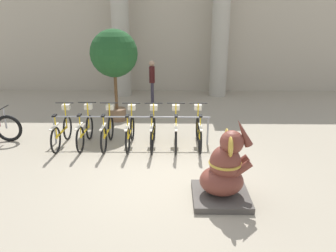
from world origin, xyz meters
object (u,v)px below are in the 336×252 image
(bicycle_0, at_px, (62,131))
(bicycle_1, at_px, (85,130))
(bicycle_6, at_px, (199,131))
(potted_tree, at_px, (114,56))
(bicycle_5, at_px, (176,131))
(bicycle_4, at_px, (153,131))
(person_pedestrian, at_px, (152,78))
(bicycle_3, at_px, (130,131))
(bicycle_2, at_px, (108,131))
(elephant_statue, at_px, (224,173))

(bicycle_0, xyz_separation_m, bicycle_1, (0.60, 0.05, 0.00))
(bicycle_6, bearing_deg, potted_tree, 138.77)
(bicycle_5, bearing_deg, potted_tree, 130.78)
(bicycle_4, bearing_deg, bicycle_6, 1.67)
(bicycle_1, distance_m, person_pedestrian, 4.77)
(bicycle_1, height_order, bicycle_4, same)
(bicycle_3, bearing_deg, person_pedestrian, 86.27)
(bicycle_1, xyz_separation_m, potted_tree, (0.47, 2.18, 1.67))
(bicycle_4, height_order, bicycle_5, same)
(bicycle_2, relative_size, bicycle_6, 1.00)
(bicycle_6, distance_m, person_pedestrian, 4.79)
(bicycle_5, relative_size, bicycle_6, 1.00)
(bicycle_5, bearing_deg, bicycle_1, 179.12)
(bicycle_5, relative_size, potted_tree, 0.56)
(bicycle_0, bearing_deg, person_pedestrian, 65.32)
(bicycle_3, bearing_deg, bicycle_1, 177.63)
(bicycle_1, xyz_separation_m, person_pedestrian, (1.49, 4.49, 0.57))
(bicycle_3, relative_size, elephant_statue, 1.02)
(bicycle_6, bearing_deg, bicycle_5, -178.19)
(bicycle_2, bearing_deg, bicycle_5, -0.08)
(bicycle_1, height_order, potted_tree, potted_tree)
(bicycle_6, height_order, potted_tree, potted_tree)
(bicycle_2, bearing_deg, bicycle_3, -1.45)
(bicycle_2, height_order, bicycle_3, same)
(bicycle_2, relative_size, bicycle_3, 1.00)
(person_pedestrian, bearing_deg, bicycle_5, -78.78)
(bicycle_2, relative_size, elephant_statue, 1.02)
(bicycle_3, xyz_separation_m, bicycle_6, (1.79, 0.03, 0.00))
(elephant_statue, height_order, person_pedestrian, person_pedestrian)
(bicycle_4, distance_m, elephant_statue, 3.00)
(bicycle_2, bearing_deg, elephant_statue, -44.66)
(bicycle_1, relative_size, person_pedestrian, 0.99)
(elephant_statue, bearing_deg, bicycle_1, 140.73)
(bicycle_4, distance_m, bicycle_6, 1.19)
(bicycle_5, relative_size, person_pedestrian, 0.99)
(bicycle_0, bearing_deg, bicycle_3, -0.00)
(elephant_statue, bearing_deg, bicycle_6, 95.90)
(bicycle_3, height_order, potted_tree, potted_tree)
(elephant_statue, bearing_deg, potted_tree, 119.88)
(potted_tree, bearing_deg, bicycle_5, -49.22)
(bicycle_4, bearing_deg, person_pedestrian, 93.79)
(bicycle_4, height_order, potted_tree, potted_tree)
(bicycle_0, distance_m, person_pedestrian, 5.03)
(bicycle_0, relative_size, bicycle_6, 1.00)
(elephant_statue, bearing_deg, person_pedestrian, 103.88)
(bicycle_1, bearing_deg, elephant_statue, -39.27)
(bicycle_6, distance_m, potted_tree, 3.74)
(bicycle_0, xyz_separation_m, bicycle_6, (3.58, 0.03, 0.00))
(elephant_statue, bearing_deg, bicycle_5, 108.33)
(bicycle_1, relative_size, bicycle_3, 1.00)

